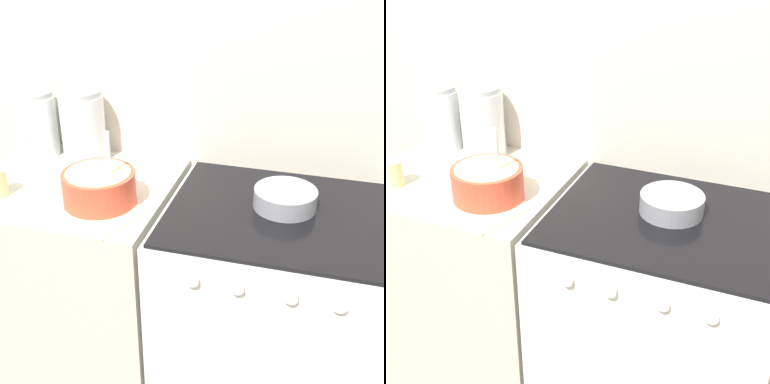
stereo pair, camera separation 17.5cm
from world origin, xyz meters
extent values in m
cube|color=beige|center=(0.00, 0.65, 1.20)|extent=(4.55, 0.05, 2.40)
cube|color=beige|center=(-0.35, 0.31, 0.47)|extent=(0.71, 0.63, 0.93)
cube|color=silver|center=(0.39, 0.31, 0.46)|extent=(0.76, 0.63, 0.92)
cube|color=black|center=(0.39, 0.31, 0.93)|extent=(0.73, 0.60, 0.01)
cylinder|color=white|center=(0.19, -0.01, 0.85)|extent=(0.04, 0.02, 0.04)
cylinder|color=white|center=(0.32, -0.01, 0.85)|extent=(0.04, 0.02, 0.04)
cylinder|color=white|center=(0.47, -0.01, 0.85)|extent=(0.04, 0.02, 0.04)
cylinder|color=white|center=(0.60, -0.01, 0.85)|extent=(0.04, 0.02, 0.04)
cylinder|color=#D84C33|center=(-0.19, 0.21, 0.99)|extent=(0.24, 0.24, 0.11)
cylinder|color=beige|center=(-0.19, 0.21, 1.02)|extent=(0.21, 0.21, 0.06)
cylinder|color=white|center=(-0.15, 0.21, 1.07)|extent=(0.02, 0.02, 0.24)
cylinder|color=gray|center=(0.40, 0.35, 0.97)|extent=(0.21, 0.21, 0.06)
cylinder|color=beige|center=(0.40, 0.35, 0.97)|extent=(0.19, 0.19, 0.05)
cylinder|color=silver|center=(-0.59, 0.52, 1.05)|extent=(0.16, 0.16, 0.24)
cylinder|color=tan|center=(-0.59, 0.52, 1.00)|extent=(0.14, 0.14, 0.14)
cylinder|color=#B2B2B7|center=(-0.59, 0.52, 1.18)|extent=(0.14, 0.14, 0.02)
cylinder|color=silver|center=(-0.40, 0.52, 1.06)|extent=(0.17, 0.17, 0.26)
cylinder|color=red|center=(-0.40, 0.52, 1.01)|extent=(0.15, 0.15, 0.15)
cylinder|color=#B2B2B7|center=(-0.40, 0.52, 1.20)|extent=(0.15, 0.15, 0.02)
cube|color=beige|center=(-0.16, 0.14, 0.94)|extent=(0.28, 0.28, 0.01)
cylinder|color=white|center=(-0.21, 0.15, 0.94)|extent=(0.09, 0.01, 0.01)
sphere|color=white|center=(-0.15, 0.15, 0.95)|extent=(0.04, 0.04, 0.04)
camera|label=1|loc=(0.52, -1.21, 1.81)|focal=50.00mm
camera|label=2|loc=(0.69, -1.15, 1.81)|focal=50.00mm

